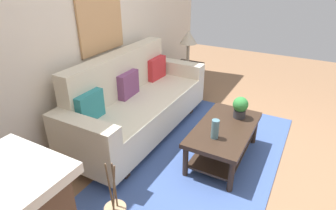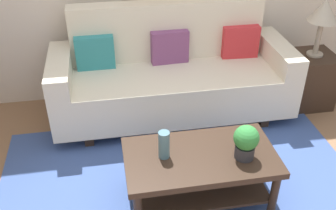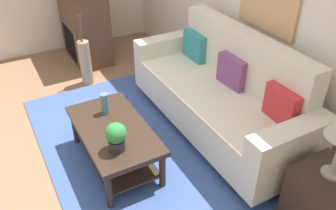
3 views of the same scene
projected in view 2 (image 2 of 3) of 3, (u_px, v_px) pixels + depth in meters
The scene contains 10 objects.
area_rug at pixel (179, 179), 3.20m from camera, with size 2.89×1.69×0.01m, color #3D5693.
couch at pixel (172, 75), 3.80m from camera, with size 2.27×0.84×1.08m.
throw_pillow_teal at pixel (95, 52), 3.66m from camera, with size 0.36×0.12×0.32m, color teal.
throw_pillow_plum at pixel (170, 47), 3.76m from camera, with size 0.36×0.12×0.32m, color #7A4270.
throw_pillow_crimson at pixel (240, 41), 3.87m from camera, with size 0.36×0.12×0.32m, color red.
coffee_table at pixel (200, 167), 2.86m from camera, with size 1.10×0.60×0.43m.
tabletop_vase at pixel (164, 145), 2.73m from camera, with size 0.08×0.08×0.21m, color slate.
potted_plant_tabletop at pixel (246, 141), 2.71m from camera, with size 0.18×0.18×0.26m.
side_table at pixel (309, 79), 4.04m from camera, with size 0.44×0.44×0.56m, color #332319.
table_lamp at pixel (324, 13), 3.65m from camera, with size 0.28×0.28×0.57m.
Camera 2 is at (-0.51, -1.81, 2.25)m, focal length 41.72 mm.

